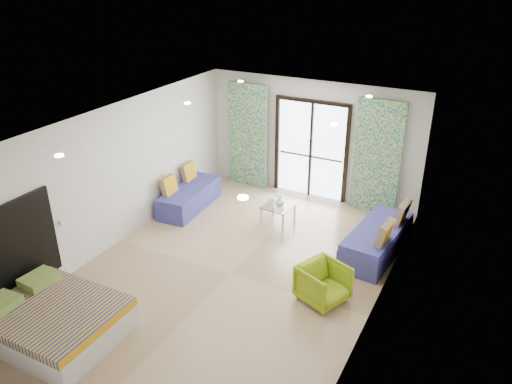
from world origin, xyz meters
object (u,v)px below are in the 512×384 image
at_px(bed, 54,321).
at_px(daybed_right, 378,240).
at_px(armchair, 323,282).
at_px(coffee_table, 278,207).
at_px(daybed_left, 189,196).

height_order(bed, daybed_right, daybed_right).
bearing_deg(daybed_right, armchair, -96.92).
distance_m(bed, daybed_right, 5.68).
height_order(daybed_right, coffee_table, daybed_right).
xyz_separation_m(daybed_left, daybed_right, (4.23, 0.01, 0.03)).
height_order(daybed_left, armchair, daybed_left).
bearing_deg(daybed_right, coffee_table, 178.85).
bearing_deg(daybed_left, daybed_right, -4.16).
bearing_deg(armchair, bed, 151.51).
distance_m(daybed_left, coffee_table, 2.08).
distance_m(daybed_right, coffee_table, 2.19).
height_order(coffee_table, armchair, armchair).
height_order(daybed_left, daybed_right, daybed_right).
xyz_separation_m(daybed_left, coffee_table, (2.06, 0.27, 0.08)).
relative_size(daybed_left, armchair, 2.54).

